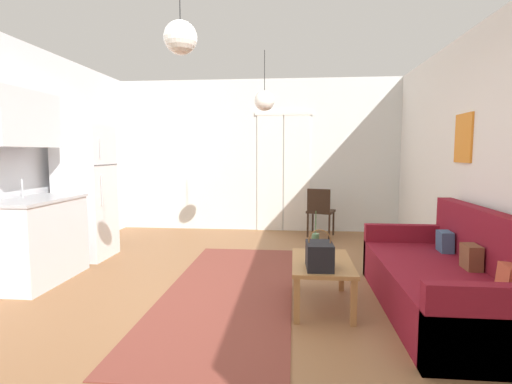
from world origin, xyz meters
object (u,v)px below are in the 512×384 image
Objects in this scene: coffee_table at (322,267)px; pendant_lamp_near at (180,38)px; couch at (451,283)px; refrigerator at (86,192)px; handbag at (319,255)px; accent_chair at (320,209)px; pendant_lamp_far at (264,101)px; bamboo_vase at (315,244)px.

pendant_lamp_near is at bearing -146.09° from coffee_table.
couch is 1.21× the size of refrigerator.
refrigerator is 2.95× the size of pendant_lamp_near.
pendant_lamp_near is (-1.04, -0.47, 1.69)m from handbag.
coffee_table is 1.10× the size of accent_chair.
handbag is 0.57× the size of pendant_lamp_near.
pendant_lamp_near is 0.78× the size of pendant_lamp_far.
handbag is 3.23m from accent_chair.
refrigerator is 2.17× the size of accent_chair.
couch is at bearing -42.53° from pendant_lamp_far.
bamboo_vase is 2.77m from accent_chair.
couch is 2.37× the size of coffee_table.
refrigerator is (-3.01, 1.39, 0.52)m from coffee_table.
refrigerator reaches higher than coffee_table.
pendant_lamp_near is (-1.03, -0.94, 1.70)m from bamboo_vase.
pendant_lamp_near is (-2.20, -0.66, 1.95)m from couch.
pendant_lamp_far is at bearing 114.15° from bamboo_vase.
couch is at bearing -3.26° from coffee_table.
accent_chair is 1.36× the size of pendant_lamp_near.
coffee_table is at bearing 176.74° from couch.
pendant_lamp_far is at bearing 79.34° from pendant_lamp_near.
pendant_lamp_near is at bearing 87.98° from accent_chair.
pendant_lamp_far reaches higher than refrigerator.
accent_chair is (0.22, 3.23, -0.07)m from handbag.
accent_chair is (-0.94, 3.04, 0.19)m from couch.
coffee_table is 3.36m from refrigerator.
refrigerator is 3.59m from accent_chair.
couch is 3.57× the size of pendant_lamp_near.
refrigerator is (-4.13, 1.46, 0.61)m from couch.
couch is 2.80× the size of pendant_lamp_far.
pendant_lamp_far reaches higher than accent_chair.
pendant_lamp_near reaches higher than coffee_table.
bamboo_vase is at bearing 91.01° from handbag.
handbag is 0.45× the size of pendant_lamp_far.
handbag is at bearing -99.23° from coffee_table.
pendant_lamp_near reaches higher than handbag.
pendant_lamp_far is at bearing 137.47° from couch.
bamboo_vase is at bearing -65.85° from pendant_lamp_far.
refrigerator reaches higher than handbag.
handbag is at bearing -170.89° from couch.
handbag is 2.04m from pendant_lamp_near.
coffee_table is at bearing -24.79° from refrigerator.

